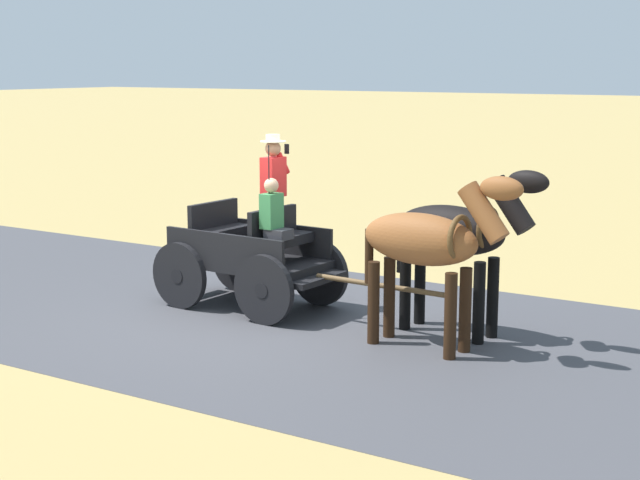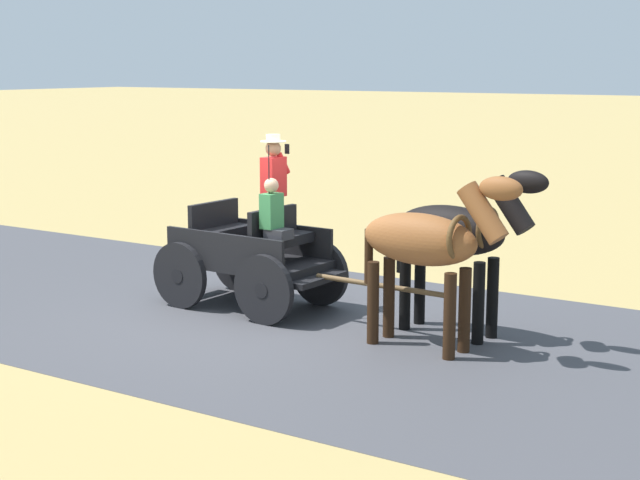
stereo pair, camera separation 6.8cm
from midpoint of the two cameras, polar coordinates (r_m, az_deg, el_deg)
name	(u,v)px [view 2 (the right image)]	position (r m, az deg, el deg)	size (l,w,h in m)	color
ground_plane	(248,317)	(13.40, -4.16, -4.57)	(200.00, 200.00, 0.00)	tan
road_surface	(248,316)	(13.40, -4.16, -4.55)	(6.55, 160.00, 0.01)	#424247
horse_drawn_carriage	(254,252)	(13.72, -3.79, -0.71)	(1.52, 4.51, 2.50)	black
horse_near_side	(457,235)	(12.31, 8.34, 0.32)	(0.71, 2.14, 2.21)	black
horse_off_side	(427,244)	(11.63, 6.58, -0.23)	(0.68, 2.14, 2.21)	brown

